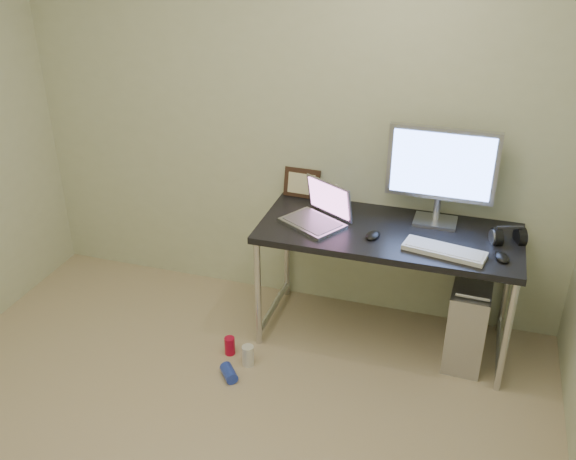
{
  "coord_description": "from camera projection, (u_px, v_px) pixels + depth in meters",
  "views": [
    {
      "loc": [
        1.11,
        -1.86,
        2.46
      ],
      "look_at": [
        0.19,
        1.07,
        0.85
      ],
      "focal_mm": 40.0,
      "sensor_mm": 36.0,
      "label": 1
    }
  ],
  "objects": [
    {
      "name": "cable_a",
      "position": [
        466.0,
        271.0,
        3.96
      ],
      "size": [
        0.01,
        0.16,
        0.69
      ],
      "primitive_type": "cylinder",
      "rotation": [
        0.21,
        0.0,
        0.0
      ],
      "color": "black",
      "rests_on": "ground"
    },
    {
      "name": "keyboard",
      "position": [
        444.0,
        251.0,
        3.44
      ],
      "size": [
        0.46,
        0.22,
        0.03
      ],
      "primitive_type": "cube",
      "rotation": [
        0.0,
        0.0,
        -0.19
      ],
      "color": "silver",
      "rests_on": "desk"
    },
    {
      "name": "laptop",
      "position": [
        319.0,
        213.0,
        3.75
      ],
      "size": [
        0.44,
        0.42,
        0.24
      ],
      "rotation": [
        0.0,
        0.0,
        -0.53
      ],
      "color": "#A6A7AD",
      "rests_on": "desk"
    },
    {
      "name": "webcam",
      "position": [
        335.0,
        189.0,
        4.0
      ],
      "size": [
        0.04,
        0.04,
        0.11
      ],
      "rotation": [
        0.0,
        0.0,
        -0.34
      ],
      "color": "silver",
      "rests_on": "desk"
    },
    {
      "name": "can_white",
      "position": [
        248.0,
        356.0,
        3.76
      ],
      "size": [
        0.07,
        0.07,
        0.13
      ],
      "primitive_type": "cylinder",
      "rotation": [
        0.0,
        0.0,
        0.04
      ],
      "color": "silver",
      "rests_on": "ground"
    },
    {
      "name": "headphones",
      "position": [
        508.0,
        237.0,
        3.54
      ],
      "size": [
        0.21,
        0.12,
        0.12
      ],
      "rotation": [
        0.0,
        0.0,
        0.34
      ],
      "color": "black",
      "rests_on": "desk"
    },
    {
      "name": "tower_computer",
      "position": [
        468.0,
        318.0,
        3.77
      ],
      "size": [
        0.23,
        0.5,
        0.54
      ],
      "rotation": [
        0.0,
        0.0,
        -0.03
      ],
      "color": "#B7B7BC",
      "rests_on": "ground"
    },
    {
      "name": "picture_frame",
      "position": [
        302.0,
        183.0,
        4.05
      ],
      "size": [
        0.24,
        0.08,
        0.19
      ],
      "primitive_type": "cube",
      "rotation": [
        -0.21,
        0.0,
        -0.05
      ],
      "color": "black",
      "rests_on": "desk"
    },
    {
      "name": "mouse_left",
      "position": [
        373.0,
        234.0,
        3.6
      ],
      "size": [
        0.09,
        0.13,
        0.04
      ],
      "primitive_type": "ellipsoid",
      "rotation": [
        0.0,
        0.0,
        -0.19
      ],
      "color": "black",
      "rests_on": "desk"
    },
    {
      "name": "desk",
      "position": [
        388.0,
        243.0,
        3.72
      ],
      "size": [
        1.49,
        0.65,
        0.75
      ],
      "color": "black",
      "rests_on": "ground"
    },
    {
      "name": "can_red",
      "position": [
        230.0,
        346.0,
        3.85
      ],
      "size": [
        0.08,
        0.08,
        0.11
      ],
      "primitive_type": "cylinder",
      "rotation": [
        0.0,
        0.0,
        -0.37
      ],
      "color": "#BB0C31",
      "rests_on": "ground"
    },
    {
      "name": "wall_back",
      "position": [
        291.0,
        119.0,
        3.91
      ],
      "size": [
        3.5,
        0.02,
        2.5
      ],
      "primitive_type": "cube",
      "color": "beige",
      "rests_on": "ground"
    },
    {
      "name": "mouse_right",
      "position": [
        502.0,
        256.0,
        3.38
      ],
      "size": [
        0.1,
        0.13,
        0.04
      ],
      "primitive_type": "ellipsoid",
      "rotation": [
        0.0,
        0.0,
        0.33
      ],
      "color": "black",
      "rests_on": "desk"
    },
    {
      "name": "monitor",
      "position": [
        441.0,
        169.0,
        3.62
      ],
      "size": [
        0.62,
        0.18,
        0.58
      ],
      "rotation": [
        0.0,
        0.0,
        -0.01
      ],
      "color": "#A6A7AD",
      "rests_on": "desk"
    },
    {
      "name": "can_blue",
      "position": [
        229.0,
        373.0,
        3.66
      ],
      "size": [
        0.14,
        0.14,
        0.07
      ],
      "primitive_type": "cylinder",
      "rotation": [
        1.57,
        0.0,
        0.71
      ],
      "color": "blue",
      "rests_on": "ground"
    },
    {
      "name": "cable_b",
      "position": [
        480.0,
        278.0,
        3.92
      ],
      "size": [
        0.02,
        0.11,
        0.71
      ],
      "primitive_type": "cylinder",
      "rotation": [
        0.14,
        0.0,
        0.09
      ],
      "color": "black",
      "rests_on": "ground"
    }
  ]
}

